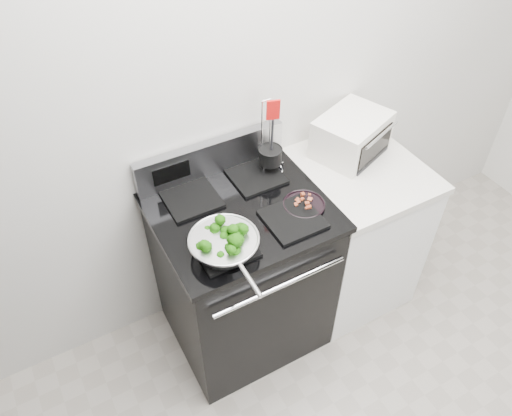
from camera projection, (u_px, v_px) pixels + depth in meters
back_wall at (263, 81)px, 2.30m from camera, size 4.00×0.02×2.70m
gas_range at (243, 273)px, 2.58m from camera, size 0.79×0.69×1.13m
counter at (349, 231)px, 2.84m from camera, size 0.62×0.68×0.92m
skillet at (224, 243)px, 2.05m from camera, size 0.30×0.47×0.06m
broccoli_pile at (224, 240)px, 2.04m from camera, size 0.23×0.23×0.08m
bacon_plate at (304, 203)px, 2.27m from camera, size 0.19×0.19×0.04m
utensil_holder at (270, 160)px, 2.41m from camera, size 0.13×0.13×0.41m
toaster_oven at (352, 135)px, 2.55m from camera, size 0.44×0.39×0.21m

